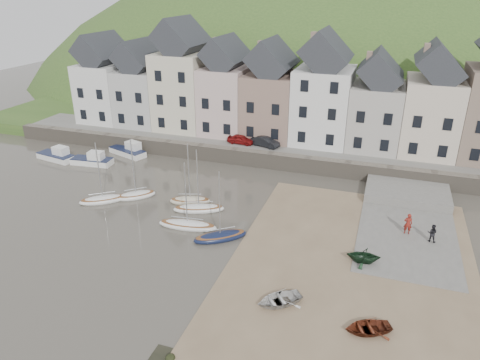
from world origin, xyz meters
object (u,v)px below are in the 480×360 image
(car_left, at_px, (241,139))
(car_right, at_px, (265,142))
(sailboat_0, at_px, (103,199))
(rowboat_white, at_px, (279,299))
(person_red, at_px, (408,224))
(person_dark, at_px, (432,233))
(rowboat_green, at_px, (364,255))
(rowboat_red, at_px, (368,327))

(car_left, bearing_deg, car_right, -85.67)
(sailboat_0, relative_size, rowboat_white, 2.02)
(person_red, relative_size, car_left, 0.57)
(person_dark, bearing_deg, car_right, -29.28)
(rowboat_green, height_order, car_right, car_right)
(person_red, bearing_deg, person_dark, 153.67)
(rowboat_green, relative_size, person_red, 1.33)
(person_red, height_order, car_right, car_right)
(rowboat_white, height_order, car_right, car_right)
(rowboat_red, xyz_separation_m, car_right, (-14.00, 26.44, 1.84))
(rowboat_red, bearing_deg, person_dark, 135.32)
(rowboat_green, bearing_deg, person_red, 143.50)
(rowboat_white, distance_m, rowboat_green, 8.28)
(sailboat_0, relative_size, person_dark, 4.02)
(car_right, bearing_deg, rowboat_red, -133.97)
(rowboat_white, relative_size, person_red, 1.67)
(rowboat_white, xyz_separation_m, rowboat_green, (4.92, 6.66, 0.33))
(rowboat_red, bearing_deg, rowboat_white, -123.62)
(rowboat_white, relative_size, car_right, 0.87)
(sailboat_0, xyz_separation_m, person_dark, (30.03, 2.26, 0.64))
(person_dark, relative_size, car_right, 0.43)
(sailboat_0, height_order, person_dark, sailboat_0)
(sailboat_0, distance_m, car_right, 20.31)
(rowboat_green, height_order, rowboat_red, rowboat_green)
(sailboat_0, relative_size, rowboat_green, 2.53)
(rowboat_green, relative_size, car_right, 0.69)
(rowboat_green, bearing_deg, car_left, -146.33)
(car_right, bearing_deg, rowboat_green, -127.19)
(rowboat_white, height_order, rowboat_red, rowboat_white)
(rowboat_white, relative_size, car_left, 0.95)
(rowboat_green, distance_m, car_left, 25.04)
(sailboat_0, height_order, car_right, sailboat_0)
(sailboat_0, distance_m, rowboat_red, 27.71)
(sailboat_0, relative_size, person_red, 3.37)
(sailboat_0, xyz_separation_m, rowboat_green, (24.97, -2.60, 0.46))
(rowboat_white, xyz_separation_m, car_left, (-11.33, 25.65, 1.78))
(person_red, height_order, person_dark, person_red)
(rowboat_green, xyz_separation_m, car_right, (-13.14, 18.99, 1.48))
(rowboat_green, relative_size, person_dark, 1.59)
(person_red, xyz_separation_m, car_right, (-16.31, 13.42, 1.14))
(person_red, bearing_deg, sailboat_0, 0.44)
(rowboat_green, bearing_deg, car_right, -152.20)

